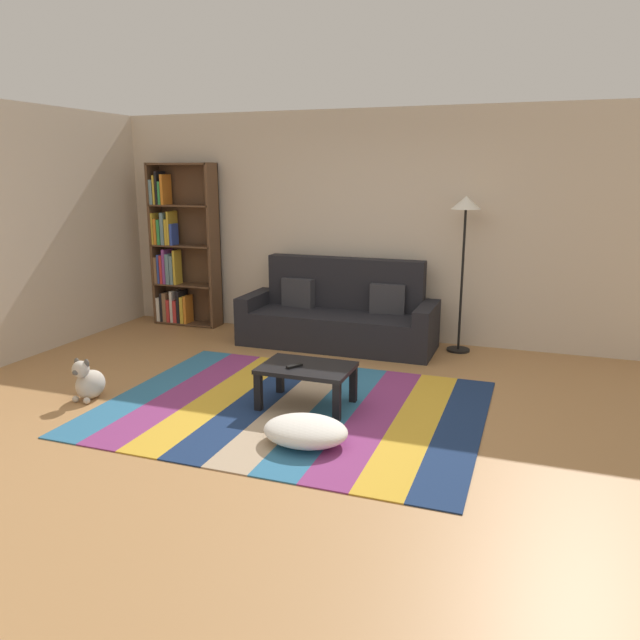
{
  "coord_description": "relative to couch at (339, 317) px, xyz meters",
  "views": [
    {
      "loc": [
        1.86,
        -4.64,
        2.0
      ],
      "look_at": [
        -0.02,
        0.58,
        0.65
      ],
      "focal_mm": 34.55,
      "sensor_mm": 36.0,
      "label": 1
    }
  ],
  "objects": [
    {
      "name": "left_wall",
      "position": [
        -3.1,
        -1.27,
        1.01
      ],
      "size": [
        0.1,
        5.5,
        2.7
      ],
      "primitive_type": "cube",
      "color": "beige",
      "rests_on": "ground_plane"
    },
    {
      "name": "back_wall",
      "position": [
        0.3,
        0.53,
        1.01
      ],
      "size": [
        6.8,
        0.1,
        2.7
      ],
      "primitive_type": "cube",
      "color": "beige",
      "rests_on": "ground_plane"
    },
    {
      "name": "coffee_table",
      "position": [
        0.35,
        -1.97,
        -0.03
      ],
      "size": [
        0.78,
        0.54,
        0.36
      ],
      "color": "black",
      "rests_on": "rug"
    },
    {
      "name": "bookshelf",
      "position": [
        -2.32,
        0.28,
        0.61
      ],
      "size": [
        0.9,
        0.28,
        2.1
      ],
      "color": "brown",
      "rests_on": "ground_plane"
    },
    {
      "name": "tv_remote",
      "position": [
        0.26,
        -2.03,
        0.04
      ],
      "size": [
        0.12,
        0.15,
        0.02
      ],
      "primitive_type": "cube",
      "rotation": [
        0.0,
        0.0,
        -0.54
      ],
      "color": "black",
      "rests_on": "coffee_table"
    },
    {
      "name": "couch",
      "position": [
        0.0,
        0.0,
        0.0
      ],
      "size": [
        2.26,
        0.8,
        1.0
      ],
      "color": "black",
      "rests_on": "ground_plane"
    },
    {
      "name": "dog",
      "position": [
        -1.55,
        -2.46,
        -0.18
      ],
      "size": [
        0.22,
        0.35,
        0.4
      ],
      "color": "beige",
      "rests_on": "ground_plane"
    },
    {
      "name": "ground_plane",
      "position": [
        0.3,
        -2.02,
        -0.34
      ],
      "size": [
        14.0,
        14.0,
        0.0
      ],
      "primitive_type": "plane",
      "color": "#B27F4C"
    },
    {
      "name": "standing_lamp",
      "position": [
        1.37,
        0.21,
        1.11
      ],
      "size": [
        0.32,
        0.32,
        1.73
      ],
      "color": "black",
      "rests_on": "ground_plane"
    },
    {
      "name": "pouf",
      "position": [
        0.61,
        -2.68,
        -0.23
      ],
      "size": [
        0.65,
        0.52,
        0.19
      ],
      "primitive_type": "ellipsoid",
      "color": "white",
      "rests_on": "rug"
    },
    {
      "name": "rug",
      "position": [
        0.25,
        -2.04,
        -0.33
      ],
      "size": [
        3.2,
        2.49,
        0.01
      ],
      "color": "teal",
      "rests_on": "ground_plane"
    }
  ]
}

